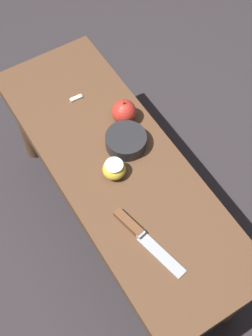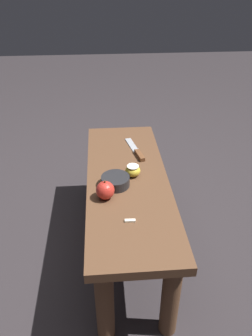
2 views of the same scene
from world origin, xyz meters
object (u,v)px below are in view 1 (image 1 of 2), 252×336
(apple_cut, at_px, (114,169))
(apple_whole, at_px, (124,112))
(wooden_bench, at_px, (118,179))
(knife, at_px, (138,232))
(bowl, at_px, (126,141))

(apple_cut, bearing_deg, apple_whole, -39.72)
(wooden_bench, height_order, knife, knife)
(apple_cut, xyz_separation_m, bowl, (0.07, -0.08, -0.00))
(apple_cut, relative_size, bowl, 0.55)
(knife, relative_size, apple_cut, 3.62)
(apple_whole, relative_size, apple_cut, 1.26)
(wooden_bench, relative_size, knife, 4.19)
(apple_whole, xyz_separation_m, bowl, (-0.09, 0.05, -0.02))
(wooden_bench, height_order, bowl, bowl)
(wooden_bench, relative_size, apple_whole, 12.05)
(apple_whole, distance_m, bowl, 0.10)
(knife, relative_size, apple_whole, 2.88)
(apple_whole, height_order, apple_cut, apple_whole)
(apple_cut, bearing_deg, bowl, -50.21)
(bowl, bearing_deg, wooden_bench, 129.04)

